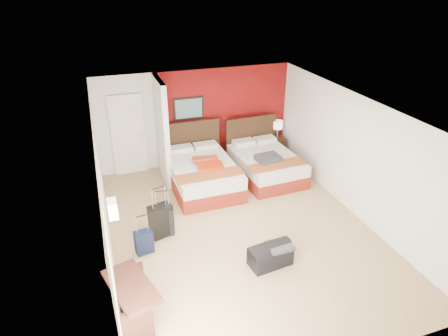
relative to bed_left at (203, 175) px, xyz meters
name	(u,v)px	position (x,y,z in m)	size (l,w,h in m)	color
ground	(240,229)	(0.24, -1.87, -0.32)	(6.50, 6.50, 0.00)	tan
room_walls	(154,154)	(-1.16, -0.45, 0.94)	(5.02, 6.52, 2.50)	silver
red_accent_panel	(224,115)	(0.99, 1.36, 0.93)	(3.50, 0.04, 2.50)	maroon
partition_wall	(162,131)	(-0.76, 0.74, 0.93)	(0.12, 1.20, 2.50)	silver
entry_door	(128,135)	(-1.51, 1.33, 0.71)	(0.82, 0.06, 2.05)	silver
bed_left	(203,175)	(0.00, 0.00, 0.00)	(1.47, 2.10, 0.63)	white
bed_right	(266,166)	(1.65, 0.01, -0.02)	(1.37, 1.96, 0.59)	white
red_suitcase_open	(208,163)	(0.10, -0.10, 0.36)	(0.58, 0.79, 0.10)	#A82A0E
jacket_bundle	(268,158)	(1.55, -0.29, 0.34)	(0.55, 0.44, 0.13)	#38383D
nightstand	(276,146)	(2.43, 1.05, -0.04)	(0.39, 0.39, 0.55)	black
table_lamp	(278,129)	(2.43, 1.05, 0.47)	(0.27, 0.27, 0.47)	white
suitcase_black	(161,222)	(-1.29, -1.59, 0.01)	(0.43, 0.27, 0.65)	black
suitcase_charcoal	(164,222)	(-1.23, -1.54, -0.03)	(0.39, 0.24, 0.57)	black
suitcase_navy	(144,243)	(-1.69, -2.01, -0.09)	(0.32, 0.20, 0.45)	black
duffel_bag	(270,256)	(0.36, -3.03, -0.13)	(0.74, 0.39, 0.37)	black
jacket_draped	(280,246)	(0.51, -3.08, 0.09)	(0.43, 0.37, 0.06)	#38383D
desk	(134,307)	(-2.05, -3.66, 0.10)	(0.50, 1.00, 0.83)	black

